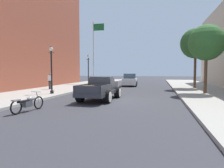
% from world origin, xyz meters
% --- Properties ---
extents(ground_plane, '(140.00, 140.00, 0.00)m').
position_xyz_m(ground_plane, '(0.00, 0.00, 0.00)').
color(ground_plane, '#333338').
extents(sidewalk_left, '(5.50, 64.00, 0.15)m').
position_xyz_m(sidewalk_left, '(-7.25, 0.00, 0.07)').
color(sidewalk_left, '#9E998E').
rests_on(sidewalk_left, ground).
extents(hotrod_truck_gunmetal, '(2.30, 4.99, 1.58)m').
position_xyz_m(hotrod_truck_gunmetal, '(-0.89, 0.13, 0.75)').
color(hotrod_truck_gunmetal, '#333338').
rests_on(hotrod_truck_gunmetal, ground).
extents(motorcycle_parked, '(0.62, 2.11, 0.93)m').
position_xyz_m(motorcycle_parked, '(-3.15, -4.84, 0.44)').
color(motorcycle_parked, black).
rests_on(motorcycle_parked, ground).
extents(car_background_white, '(2.10, 4.41, 1.65)m').
position_xyz_m(car_background_white, '(-0.75, 13.46, 0.77)').
color(car_background_white, silver).
rests_on(car_background_white, ground).
extents(pedestrian_sidewalk_left, '(0.53, 0.22, 1.65)m').
position_xyz_m(pedestrian_sidewalk_left, '(-7.70, 5.07, 1.09)').
color(pedestrian_sidewalk_left, '#333338').
rests_on(pedestrian_sidewalk_left, sidewalk_left).
extents(street_lamp_near, '(0.50, 0.32, 3.85)m').
position_xyz_m(street_lamp_near, '(-5.46, 1.47, 2.39)').
color(street_lamp_near, black).
rests_on(street_lamp_near, sidewalk_left).
extents(street_lamp_far, '(0.50, 0.32, 3.85)m').
position_xyz_m(street_lamp_far, '(-5.49, 10.32, 2.39)').
color(street_lamp_far, black).
rests_on(street_lamp_far, sidewalk_left).
extents(flagpole, '(1.74, 0.16, 9.16)m').
position_xyz_m(flagpole, '(-6.39, 15.76, 5.77)').
color(flagpole, '#B2B2B7').
rests_on(flagpole, sidewalk_left).
extents(street_tree_nearest, '(2.89, 2.89, 5.56)m').
position_xyz_m(street_tree_nearest, '(6.72, 4.45, 4.25)').
color(street_tree_nearest, brown).
rests_on(street_tree_nearest, sidewalk_right).
extents(street_tree_second, '(3.23, 3.23, 6.42)m').
position_xyz_m(street_tree_second, '(6.82, 10.03, 4.93)').
color(street_tree_second, brown).
rests_on(street_tree_second, sidewalk_right).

